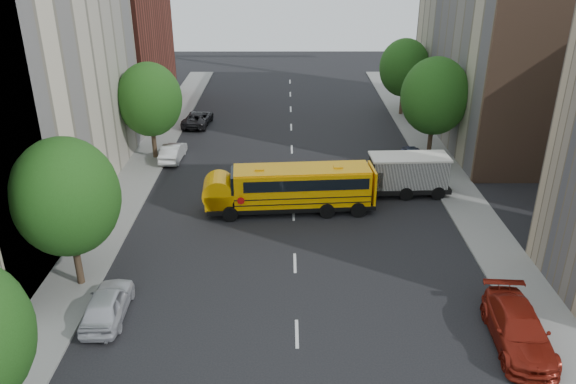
{
  "coord_description": "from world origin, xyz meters",
  "views": [
    {
      "loc": [
        -0.47,
        -28.3,
        16.31
      ],
      "look_at": [
        -0.36,
        2.0,
        2.46
      ],
      "focal_mm": 35.0,
      "sensor_mm": 36.0,
      "label": 1
    }
  ],
  "objects_px": {
    "street_tree_1": "(66,197)",
    "parked_car_4": "(415,158)",
    "parked_car_0": "(107,304)",
    "street_tree_2": "(150,100)",
    "school_bus": "(289,187)",
    "safari_truck": "(402,174)",
    "parked_car_1": "(173,152)",
    "street_tree_4": "(435,96)",
    "parked_car_3": "(518,329)",
    "parked_car_2": "(198,118)",
    "street_tree_5": "(405,68)"
  },
  "relations": [
    {
      "from": "street_tree_1",
      "to": "parked_car_4",
      "type": "bearing_deg",
      "value": 38.6
    },
    {
      "from": "parked_car_0",
      "to": "street_tree_2",
      "type": "bearing_deg",
      "value": -85.39
    },
    {
      "from": "street_tree_2",
      "to": "school_bus",
      "type": "distance_m",
      "value": 14.66
    },
    {
      "from": "safari_truck",
      "to": "parked_car_1",
      "type": "relative_size",
      "value": 1.63
    },
    {
      "from": "street_tree_4",
      "to": "parked_car_1",
      "type": "bearing_deg",
      "value": -178.84
    },
    {
      "from": "school_bus",
      "to": "parked_car_3",
      "type": "distance_m",
      "value": 16.51
    },
    {
      "from": "school_bus",
      "to": "parked_car_4",
      "type": "xyz_separation_m",
      "value": [
        9.8,
        7.88,
        -1.06
      ]
    },
    {
      "from": "street_tree_2",
      "to": "parked_car_0",
      "type": "bearing_deg",
      "value": -83.95
    },
    {
      "from": "school_bus",
      "to": "parked_car_1",
      "type": "height_order",
      "value": "school_bus"
    },
    {
      "from": "parked_car_0",
      "to": "parked_car_3",
      "type": "distance_m",
      "value": 18.5
    },
    {
      "from": "parked_car_1",
      "to": "school_bus",
      "type": "bearing_deg",
      "value": 138.11
    },
    {
      "from": "street_tree_2",
      "to": "parked_car_2",
      "type": "distance_m",
      "value": 9.82
    },
    {
      "from": "street_tree_1",
      "to": "street_tree_4",
      "type": "xyz_separation_m",
      "value": [
        22.0,
        18.0,
        0.12
      ]
    },
    {
      "from": "parked_car_1",
      "to": "parked_car_2",
      "type": "height_order",
      "value": "parked_car_1"
    },
    {
      "from": "street_tree_1",
      "to": "school_bus",
      "type": "distance_m",
      "value": 14.06
    },
    {
      "from": "school_bus",
      "to": "parked_car_0",
      "type": "relative_size",
      "value": 2.49
    },
    {
      "from": "street_tree_1",
      "to": "parked_car_3",
      "type": "height_order",
      "value": "street_tree_1"
    },
    {
      "from": "street_tree_1",
      "to": "street_tree_2",
      "type": "xyz_separation_m",
      "value": [
        0.0,
        18.0,
        -0.12
      ]
    },
    {
      "from": "street_tree_4",
      "to": "street_tree_5",
      "type": "height_order",
      "value": "street_tree_4"
    },
    {
      "from": "street_tree_4",
      "to": "street_tree_1",
      "type": "bearing_deg",
      "value": -140.71
    },
    {
      "from": "parked_car_0",
      "to": "school_bus",
      "type": "bearing_deg",
      "value": -128.6
    },
    {
      "from": "parked_car_2",
      "to": "street_tree_2",
      "type": "bearing_deg",
      "value": 80.87
    },
    {
      "from": "street_tree_4",
      "to": "parked_car_3",
      "type": "xyz_separation_m",
      "value": [
        -1.4,
        -22.7,
        -4.27
      ]
    },
    {
      "from": "parked_car_3",
      "to": "parked_car_4",
      "type": "xyz_separation_m",
      "value": [
        -0.08,
        21.07,
        -0.16
      ]
    },
    {
      "from": "parked_car_0",
      "to": "parked_car_3",
      "type": "bearing_deg",
      "value": 172.5
    },
    {
      "from": "parked_car_1",
      "to": "parked_car_0",
      "type": "bearing_deg",
      "value": 94.66
    },
    {
      "from": "street_tree_4",
      "to": "safari_truck",
      "type": "relative_size",
      "value": 1.21
    },
    {
      "from": "school_bus",
      "to": "parked_car_4",
      "type": "relative_size",
      "value": 2.92
    },
    {
      "from": "parked_car_0",
      "to": "parked_car_3",
      "type": "xyz_separation_m",
      "value": [
        18.4,
        -1.95,
        0.05
      ]
    },
    {
      "from": "street_tree_1",
      "to": "street_tree_2",
      "type": "height_order",
      "value": "street_tree_1"
    },
    {
      "from": "street_tree_4",
      "to": "school_bus",
      "type": "xyz_separation_m",
      "value": [
        -11.28,
        -9.5,
        -3.38
      ]
    },
    {
      "from": "street_tree_1",
      "to": "street_tree_5",
      "type": "xyz_separation_m",
      "value": [
        22.0,
        30.0,
        -0.25
      ]
    },
    {
      "from": "parked_car_4",
      "to": "street_tree_2",
      "type": "bearing_deg",
      "value": 171.97
    },
    {
      "from": "parked_car_4",
      "to": "street_tree_5",
      "type": "bearing_deg",
      "value": 80.28
    },
    {
      "from": "street_tree_2",
      "to": "school_bus",
      "type": "xyz_separation_m",
      "value": [
        10.72,
        -9.5,
        -3.13
      ]
    },
    {
      "from": "parked_car_0",
      "to": "parked_car_4",
      "type": "distance_m",
      "value": 26.48
    },
    {
      "from": "street_tree_1",
      "to": "parked_car_0",
      "type": "relative_size",
      "value": 1.8
    },
    {
      "from": "street_tree_5",
      "to": "parked_car_2",
      "type": "relative_size",
      "value": 1.54
    },
    {
      "from": "street_tree_4",
      "to": "parked_car_0",
      "type": "xyz_separation_m",
      "value": [
        -19.8,
        -20.75,
        -4.33
      ]
    },
    {
      "from": "safari_truck",
      "to": "street_tree_1",
      "type": "bearing_deg",
      "value": -151.51
    },
    {
      "from": "parked_car_2",
      "to": "street_tree_1",
      "type": "bearing_deg",
      "value": 90.46
    },
    {
      "from": "parked_car_1",
      "to": "parked_car_3",
      "type": "distance_m",
      "value": 29.34
    },
    {
      "from": "school_bus",
      "to": "parked_car_4",
      "type": "distance_m",
      "value": 12.61
    },
    {
      "from": "parked_car_0",
      "to": "parked_car_2",
      "type": "bearing_deg",
      "value": -91.45
    },
    {
      "from": "parked_car_1",
      "to": "parked_car_2",
      "type": "xyz_separation_m",
      "value": [
        0.68,
        9.04,
        -0.0
      ]
    },
    {
      "from": "parked_car_0",
      "to": "street_tree_4",
      "type": "bearing_deg",
      "value": -135.11
    },
    {
      "from": "parked_car_0",
      "to": "parked_car_3",
      "type": "relative_size",
      "value": 0.79
    },
    {
      "from": "school_bus",
      "to": "parked_car_3",
      "type": "bearing_deg",
      "value": -57.42
    },
    {
      "from": "street_tree_1",
      "to": "parked_car_4",
      "type": "relative_size",
      "value": 2.11
    },
    {
      "from": "street_tree_2",
      "to": "parked_car_1",
      "type": "distance_m",
      "value": 4.44
    }
  ]
}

